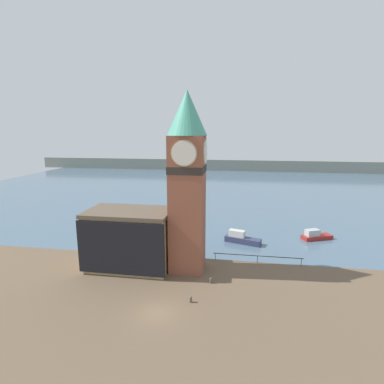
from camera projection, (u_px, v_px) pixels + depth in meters
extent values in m
plane|color=brown|center=(157.00, 313.00, 29.98)|extent=(160.00, 160.00, 0.00)
cube|color=slate|center=(216.00, 185.00, 101.32)|extent=(160.00, 120.00, 0.00)
cube|color=gray|center=(222.00, 165.00, 139.54)|extent=(180.00, 3.00, 5.00)
cube|color=#232328|center=(258.00, 256.00, 41.17)|extent=(12.22, 0.08, 0.08)
cylinder|color=#232328|center=(215.00, 257.00, 42.16)|extent=(0.07, 0.07, 1.05)
cylinder|color=#232328|center=(257.00, 259.00, 41.27)|extent=(0.07, 0.07, 1.05)
cylinder|color=#232328|center=(301.00, 262.00, 40.38)|extent=(0.07, 0.07, 1.05)
cube|color=brown|center=(187.00, 205.00, 37.94)|extent=(4.23, 4.23, 17.37)
cube|color=#2D2823|center=(187.00, 169.00, 37.03)|extent=(4.35, 4.35, 0.90)
cylinder|color=tan|center=(184.00, 153.00, 34.51)|extent=(3.08, 0.12, 3.08)
cylinder|color=silver|center=(184.00, 153.00, 34.42)|extent=(2.80, 0.12, 2.80)
cylinder|color=tan|center=(205.00, 152.00, 36.28)|extent=(0.12, 3.08, 3.08)
cylinder|color=silver|center=(206.00, 152.00, 36.27)|extent=(0.12, 2.80, 2.80)
cone|color=teal|center=(187.00, 113.00, 35.68)|extent=(4.87, 4.87, 5.39)
cube|color=tan|center=(130.00, 240.00, 39.75)|extent=(10.59, 6.25, 7.28)
cube|color=brown|center=(129.00, 212.00, 38.97)|extent=(10.99, 6.65, 0.50)
cube|color=black|center=(120.00, 249.00, 36.55)|extent=(11.09, 0.30, 6.70)
cube|color=#333856|center=(243.00, 240.00, 48.70)|extent=(6.01, 3.32, 0.94)
cube|color=silver|center=(237.00, 233.00, 48.98)|extent=(2.77, 1.85, 1.07)
cube|color=maroon|center=(317.00, 237.00, 50.56)|extent=(5.40, 3.64, 0.66)
cube|color=#B2B2B2|center=(312.00, 233.00, 50.17)|extent=(2.56, 2.03, 1.07)
cylinder|color=brown|center=(211.00, 281.00, 35.83)|extent=(0.33, 0.33, 0.53)
sphere|color=brown|center=(211.00, 279.00, 35.78)|extent=(0.34, 0.34, 0.34)
cylinder|color=brown|center=(191.00, 300.00, 31.80)|extent=(0.29, 0.29, 0.54)
sphere|color=brown|center=(191.00, 298.00, 31.75)|extent=(0.31, 0.31, 0.31)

